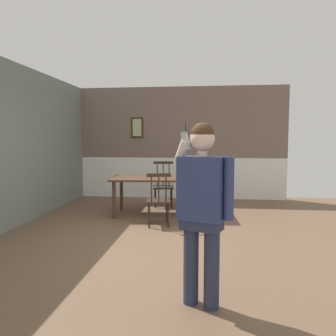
{
  "coord_description": "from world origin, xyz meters",
  "views": [
    {
      "loc": [
        0.65,
        -4.83,
        1.53
      ],
      "look_at": [
        0.19,
        -0.84,
        1.17
      ],
      "focal_mm": 35.17,
      "sensor_mm": 36.0,
      "label": 1
    }
  ],
  "objects_px": {
    "chair_near_window": "(163,185)",
    "chair_by_doorway": "(158,200)",
    "dining_table": "(161,181)",
    "person_figure": "(202,202)"
  },
  "relations": [
    {
      "from": "dining_table",
      "to": "chair_near_window",
      "type": "distance_m",
      "value": 0.9
    },
    {
      "from": "dining_table",
      "to": "chair_by_doorway",
      "type": "distance_m",
      "value": 0.9
    },
    {
      "from": "chair_near_window",
      "to": "person_figure",
      "type": "distance_m",
      "value": 4.58
    },
    {
      "from": "chair_near_window",
      "to": "chair_by_doorway",
      "type": "xyz_separation_m",
      "value": [
        0.14,
        -1.75,
        -0.01
      ]
    },
    {
      "from": "person_figure",
      "to": "chair_near_window",
      "type": "bearing_deg",
      "value": -57.23
    },
    {
      "from": "dining_table",
      "to": "chair_by_doorway",
      "type": "xyz_separation_m",
      "value": [
        0.07,
        -0.87,
        -0.22
      ]
    },
    {
      "from": "chair_by_doorway",
      "to": "person_figure",
      "type": "bearing_deg",
      "value": -84.62
    },
    {
      "from": "person_figure",
      "to": "dining_table",
      "type": "bearing_deg",
      "value": -55.5
    },
    {
      "from": "chair_near_window",
      "to": "chair_by_doorway",
      "type": "bearing_deg",
      "value": 86.47
    },
    {
      "from": "dining_table",
      "to": "person_figure",
      "type": "distance_m",
      "value": 3.7
    }
  ]
}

